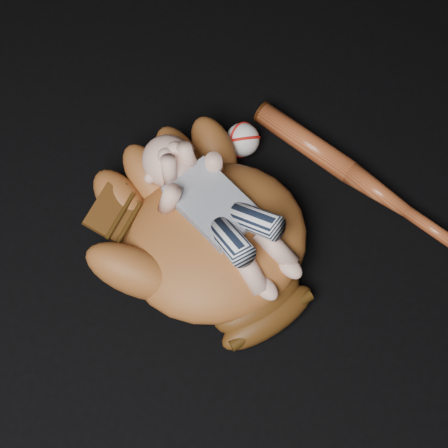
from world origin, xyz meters
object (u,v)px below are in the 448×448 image
object	(u,v)px
baseball_bat	(361,180)
baseball	(243,140)
baseball_glove	(216,236)
newborn_baby	(223,213)

from	to	relation	value
baseball_bat	baseball	distance (m)	0.25
baseball_glove	baseball	size ratio (longest dim) A/B	6.99
baseball_glove	newborn_baby	bearing A→B (deg)	21.11
newborn_baby	baseball	size ratio (longest dim) A/B	5.20
baseball_bat	newborn_baby	bearing A→B (deg)	172.55
newborn_baby	baseball_bat	xyz separation A→B (m)	(0.30, -0.04, -0.11)
baseball_glove	baseball_bat	xyz separation A→B (m)	(0.32, -0.03, -0.05)
baseball_glove	newborn_baby	xyz separation A→B (m)	(0.02, 0.01, 0.05)
baseball_glove	newborn_baby	distance (m)	0.06
baseball_glove	newborn_baby	world-z (taller)	newborn_baby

